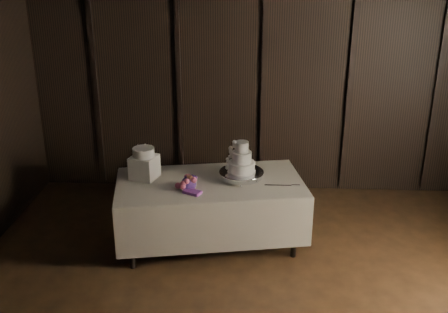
# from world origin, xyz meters

# --- Properties ---
(room) EXTENTS (6.08, 7.08, 3.08)m
(room) POSITION_xyz_m (0.00, 0.00, 1.50)
(room) COLOR black
(room) RESTS_ON ground
(display_table) EXTENTS (2.14, 1.38, 0.76)m
(display_table) POSITION_xyz_m (-0.58, 1.94, 0.42)
(display_table) COLOR beige
(display_table) RESTS_ON ground
(cake_stand) EXTENTS (0.63, 0.63, 0.09)m
(cake_stand) POSITION_xyz_m (-0.25, 2.01, 0.81)
(cake_stand) COLOR silver
(cake_stand) RESTS_ON display_table
(wedding_cake) EXTENTS (0.32, 0.28, 0.34)m
(wedding_cake) POSITION_xyz_m (-0.27, 2.00, 0.98)
(wedding_cake) COLOR white
(wedding_cake) RESTS_ON cake_stand
(bouquet) EXTENTS (0.43, 0.48, 0.19)m
(bouquet) POSITION_xyz_m (-0.79, 1.75, 0.82)
(bouquet) COLOR #D2516D
(bouquet) RESTS_ON display_table
(box_pedestal) EXTENTS (0.32, 0.32, 0.25)m
(box_pedestal) POSITION_xyz_m (-1.29, 2.00, 0.89)
(box_pedestal) COLOR white
(box_pedestal) RESTS_ON display_table
(small_cake) EXTENTS (0.30, 0.30, 0.09)m
(small_cake) POSITION_xyz_m (-1.29, 2.00, 1.06)
(small_cake) COLOR white
(small_cake) RESTS_ON box_pedestal
(cake_knife) EXTENTS (0.37, 0.03, 0.01)m
(cake_knife) POSITION_xyz_m (0.14, 1.86, 0.77)
(cake_knife) COLOR silver
(cake_knife) RESTS_ON display_table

